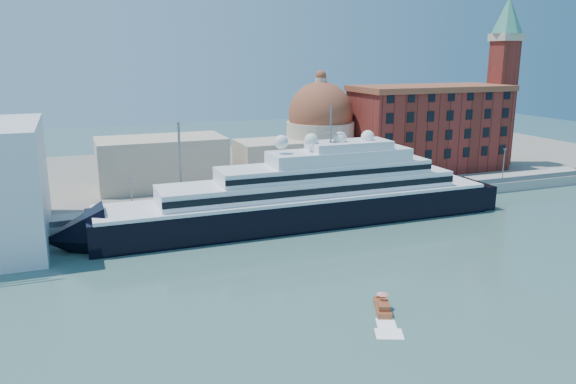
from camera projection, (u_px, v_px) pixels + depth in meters
name	position (u px, v px, depth m)	size (l,w,h in m)	color
ground	(342.00, 264.00, 92.18)	(400.00, 400.00, 0.00)	#38625C
quay	(273.00, 206.00, 122.66)	(180.00, 10.00, 2.50)	gray
land	(225.00, 171.00, 159.85)	(260.00, 72.00, 2.00)	slate
quay_fence	(280.00, 202.00, 118.15)	(180.00, 0.10, 1.20)	slate
superyacht	(289.00, 202.00, 111.72)	(92.36, 12.80, 27.60)	black
water_taxi	(383.00, 307.00, 75.11)	(3.92, 5.87, 2.66)	brown
warehouse	(429.00, 128.00, 154.15)	(43.00, 19.00, 23.25)	maroon
campanile	(503.00, 71.00, 158.96)	(8.40, 8.40, 47.00)	maroon
church	(265.00, 144.00, 144.06)	(66.00, 18.00, 25.50)	beige
lamp_posts	(217.00, 173.00, 114.60)	(120.80, 2.40, 18.00)	slate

